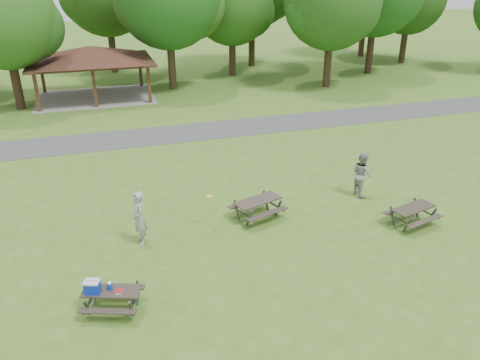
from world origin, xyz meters
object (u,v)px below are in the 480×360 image
at_px(picnic_table_middle, 258,204).
at_px(frisbee_thrower, 139,218).
at_px(frisbee_catcher, 362,174).
at_px(picnic_table_near, 106,292).

distance_m(picnic_table_middle, frisbee_thrower, 4.59).
height_order(frisbee_thrower, frisbee_catcher, frisbee_thrower).
relative_size(picnic_table_near, picnic_table_middle, 0.88).
distance_m(picnic_table_near, frisbee_thrower, 3.62).
bearing_deg(frisbee_thrower, picnic_table_middle, 86.78).
xyz_separation_m(picnic_table_middle, frisbee_catcher, (4.87, 0.62, 0.36)).
height_order(picnic_table_middle, frisbee_thrower, frisbee_thrower).
bearing_deg(picnic_table_near, frisbee_thrower, 68.34).
bearing_deg(frisbee_thrower, frisbee_catcher, 87.54).
height_order(picnic_table_middle, frisbee_catcher, frisbee_catcher).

